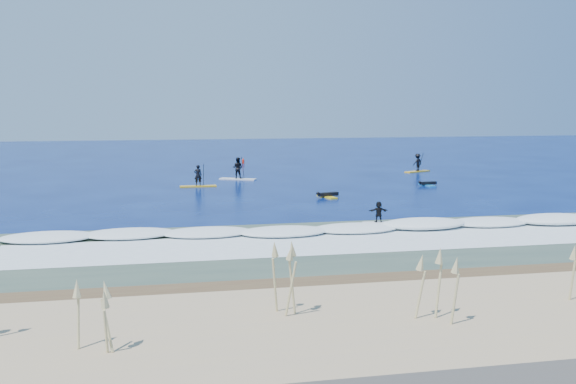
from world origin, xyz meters
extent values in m
plane|color=#031046|center=(0.00, 0.00, 0.00)|extent=(160.00, 160.00, 0.00)
cube|color=tan|center=(0.00, -27.00, 0.00)|extent=(90.00, 7.00, 2.00)
cube|color=#523826|center=(0.00, -21.50, 0.00)|extent=(90.00, 5.00, 0.08)
cube|color=#334638|center=(0.00, -14.00, 0.01)|extent=(90.00, 13.00, 0.01)
cube|color=white|center=(0.00, -10.00, 0.00)|extent=(40.00, 6.00, 0.30)
cube|color=silver|center=(0.00, -13.00, 0.00)|extent=(34.00, 5.00, 0.02)
cube|color=gold|center=(-6.30, 9.95, 0.05)|extent=(3.02, 0.82, 0.10)
imported|color=black|center=(-6.30, 9.95, 0.96)|extent=(0.64, 0.43, 1.73)
cylinder|color=black|center=(-5.84, 9.96, 0.90)|extent=(0.06, 0.69, 2.02)
cube|color=black|center=(-5.84, 9.96, -0.05)|extent=(0.12, 0.03, 0.30)
cube|color=white|center=(-2.46, 14.36, 0.06)|extent=(3.35, 2.25, 0.11)
imported|color=black|center=(-2.46, 14.36, 1.07)|extent=(1.16, 1.07, 1.92)
cylinder|color=black|center=(-2.02, 14.13, 1.00)|extent=(0.39, 0.71, 2.23)
cube|color=black|center=(-2.02, 14.13, -0.06)|extent=(0.13, 0.03, 0.33)
cube|color=#F2AE1A|center=(16.06, 17.30, 0.05)|extent=(3.07, 2.02, 0.10)
imported|color=black|center=(16.06, 17.30, 0.98)|extent=(1.30, 1.08, 1.75)
cylinder|color=black|center=(16.47, 17.50, 0.91)|extent=(0.35, 0.65, 2.04)
cube|color=black|center=(16.47, 17.50, -0.05)|extent=(0.12, 0.03, 0.30)
cube|color=yellow|center=(2.67, 2.10, 0.05)|extent=(1.10, 2.30, 0.11)
cube|color=black|center=(2.77, 2.12, 0.23)|extent=(1.59, 0.75, 0.25)
sphere|color=black|center=(1.93, 1.92, 0.34)|extent=(0.25, 0.25, 0.25)
cube|color=#1977BF|center=(12.63, 6.94, 0.05)|extent=(0.74, 2.11, 0.10)
cube|color=black|center=(12.73, 6.95, 0.22)|extent=(1.45, 0.50, 0.24)
sphere|color=black|center=(11.92, 6.88, 0.31)|extent=(0.24, 0.24, 0.24)
cube|color=white|center=(2.65, -9.36, 0.20)|extent=(1.79, 0.63, 0.09)
imported|color=black|center=(2.65, -9.36, 0.83)|extent=(1.12, 0.44, 1.18)
cylinder|color=red|center=(-0.03, 29.51, 0.23)|extent=(0.28, 0.28, 0.45)
cone|color=red|center=(-0.03, 29.51, 0.56)|extent=(0.20, 0.20, 0.22)
camera|label=1|loc=(-9.28, -43.14, 6.90)|focal=40.00mm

